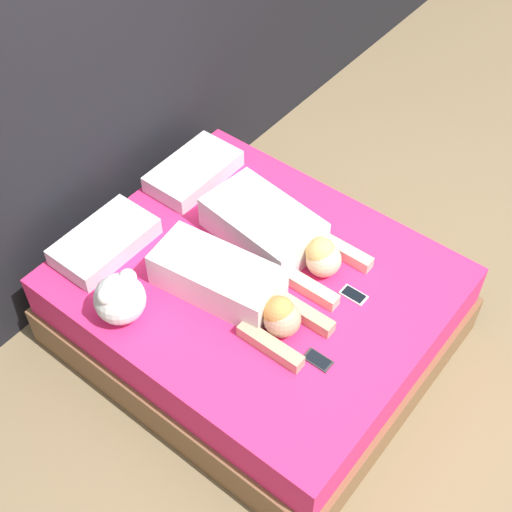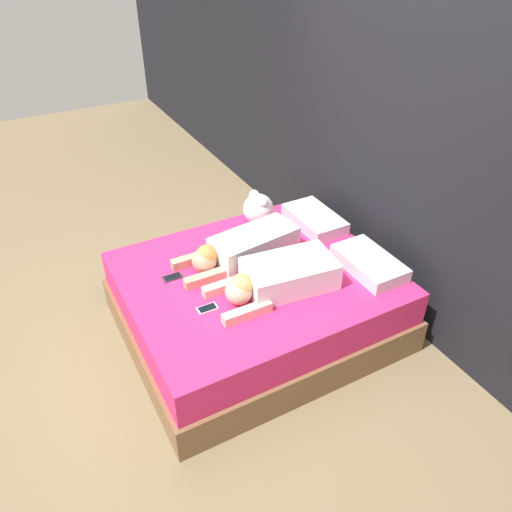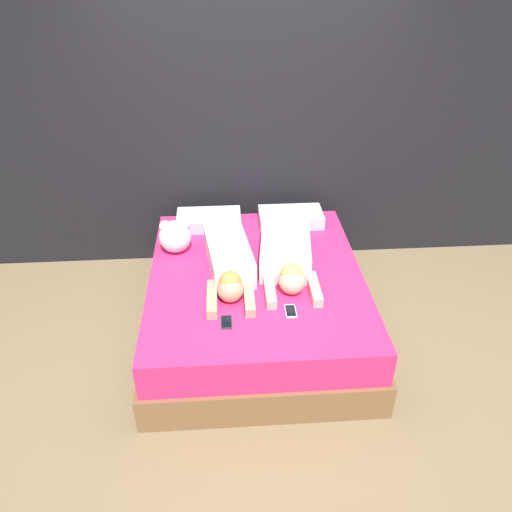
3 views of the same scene
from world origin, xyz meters
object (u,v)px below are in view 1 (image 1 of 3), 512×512
cell_phone_left (318,360)px  pillow_head_left (105,242)px  plush_toy (120,298)px  bed (256,306)px  person_right (276,232)px  cell_phone_right (354,295)px  person_left (233,287)px  pillow_head_right (194,171)px

cell_phone_left → pillow_head_left: bearing=95.4°
pillow_head_left → plush_toy: plush_toy is taller
pillow_head_left → cell_phone_left: bearing=-84.6°
cell_phone_left → bed: bearing=67.4°
person_right → cell_phone_right: 0.54m
pillow_head_left → person_right: size_ratio=0.59×
plush_toy → bed: bearing=-30.1°
bed → cell_phone_right: size_ratio=14.14×
pillow_head_left → plush_toy: bearing=-123.3°
bed → plush_toy: plush_toy is taller
pillow_head_left → person_left: size_ratio=0.57×
person_left → cell_phone_right: size_ratio=7.04×
pillow_head_right → cell_phone_right: 1.25m
person_right → cell_phone_left: size_ratio=6.75×
pillow_head_right → person_left: (-0.56, -0.77, 0.05)m
bed → person_right: 0.44m
cell_phone_right → plush_toy: 1.19m
bed → plush_toy: 0.83m
bed → cell_phone_right: bearing=-67.2°
pillow_head_left → cell_phone_left: pillow_head_left is taller
pillow_head_right → pillow_head_left: bearing=180.0°
person_left → cell_phone_left: 0.56m
cell_phone_right → pillow_head_left: bearing=114.4°
bed → pillow_head_left: bearing=115.4°
pillow_head_right → person_right: size_ratio=0.59×
pillow_head_left → pillow_head_right: 0.72m
plush_toy → person_left: bearing=-41.5°
pillow_head_left → plush_toy: 0.48m
pillow_head_right → cell_phone_right: size_ratio=4.02×
pillow_head_left → cell_phone_right: pillow_head_left is taller
bed → pillow_head_left: size_ratio=3.52×
person_left → person_right: bearing=7.7°
pillow_head_right → plush_toy: plush_toy is taller
pillow_head_right → plush_toy: size_ratio=2.04×
person_right → plush_toy: 0.92m
person_left → cell_phone_right: 0.63m
bed → cell_phone_right: (0.20, -0.48, 0.28)m
cell_phone_right → bed: bearing=112.8°
bed → person_left: size_ratio=2.01×
pillow_head_left → plush_toy: size_ratio=2.04×
bed → cell_phone_left: 0.68m
plush_toy → pillow_head_left: bearing=56.7°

